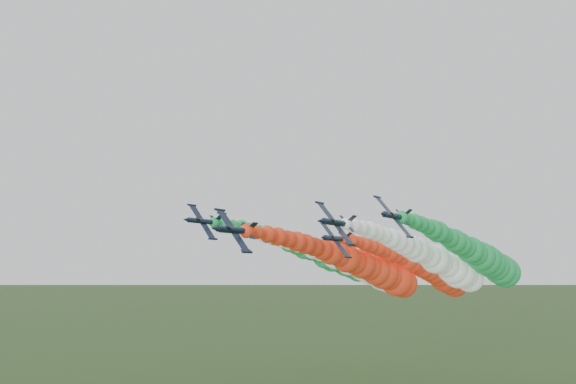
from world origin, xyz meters
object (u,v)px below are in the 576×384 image
at_px(jet_lead, 369,269).
at_px(jet_outer_right, 482,258).
at_px(jet_outer_left, 323,255).
at_px(jet_inner_right, 442,263).
at_px(jet_inner_left, 356,265).
at_px(jet_trail, 430,271).

distance_m(jet_lead, jet_outer_right, 28.49).
distance_m(jet_outer_left, jet_outer_right, 40.78).
bearing_deg(jet_lead, jet_inner_right, 34.10).
height_order(jet_inner_left, jet_outer_right, jet_outer_right).
xyz_separation_m(jet_inner_left, jet_outer_left, (-10.75, 2.32, 2.70)).
height_order(jet_lead, jet_outer_right, jet_outer_right).
distance_m(jet_inner_left, jet_inner_right, 22.55).
xyz_separation_m(jet_lead, jet_outer_right, (21.12, 18.95, 2.47)).
bearing_deg(jet_lead, jet_outer_right, 41.90).
height_order(jet_inner_right, jet_outer_right, jet_outer_right).
xyz_separation_m(jet_inner_left, jet_trail, (14.17, 15.82, -1.52)).
height_order(jet_outer_left, jet_outer_right, jet_outer_left).
xyz_separation_m(jet_inner_left, jet_inner_right, (22.53, -0.80, 0.48)).
relative_size(jet_inner_left, jet_outer_right, 1.00).
height_order(jet_lead, jet_trail, jet_lead).
relative_size(jet_outer_left, jet_outer_right, 0.99).
xyz_separation_m(jet_outer_right, jet_trail, (-15.36, 7.23, -3.24)).
relative_size(jet_lead, jet_inner_left, 1.00).
height_order(jet_outer_right, jet_trail, jet_outer_right).
bearing_deg(jet_inner_right, jet_outer_right, 53.31).
xyz_separation_m(jet_lead, jet_trail, (5.77, 26.19, -0.77)).
height_order(jet_outer_left, jet_trail, jet_outer_left).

